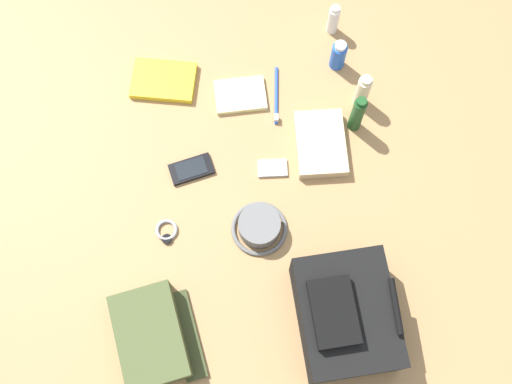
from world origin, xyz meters
TOP-DOWN VIEW (x-y plane):
  - ground_plane at (0.00, 0.00)m, footprint 2.64×2.02m
  - backpack at (0.36, 0.19)m, footprint 0.31×0.25m
  - toiletry_pouch at (0.36, -0.30)m, footprint 0.27×0.24m
  - bucket_hat at (0.10, -0.00)m, footprint 0.16×0.16m
  - toothpaste_tube at (-0.53, 0.29)m, footprint 0.03×0.03m
  - deodorant_spray at (-0.40, 0.29)m, footprint 0.05×0.05m
  - lotion_bottle at (-0.27, 0.34)m, footprint 0.04×0.04m
  - shampoo_bottle at (-0.19, 0.31)m, footprint 0.04×0.04m
  - paperback_novel at (-0.39, -0.24)m, footprint 0.16×0.21m
  - cell_phone at (-0.10, -0.18)m, footprint 0.09×0.13m
  - media_player at (-0.08, 0.05)m, footprint 0.06×0.09m
  - wristwatch at (0.08, -0.26)m, footprint 0.07×0.06m
  - toothbrush at (-0.30, 0.09)m, footprint 0.19×0.03m
  - notepad at (-0.32, -0.02)m, footprint 0.11×0.15m
  - folded_towel at (-0.14, 0.20)m, footprint 0.20×0.15m

SIDE VIEW (x-z plane):
  - ground_plane at x=0.00m, z-range -0.02..0.00m
  - media_player at x=-0.08m, z-range 0.00..0.01m
  - wristwatch at x=0.08m, z-range 0.00..0.01m
  - toothbrush at x=-0.30m, z-range 0.00..0.02m
  - cell_phone at x=-0.10m, z-range 0.00..0.01m
  - notepad at x=-0.32m, z-range 0.00..0.02m
  - paperback_novel at x=-0.39m, z-range 0.00..0.02m
  - folded_towel at x=-0.14m, z-range 0.00..0.04m
  - bucket_hat at x=0.10m, z-range 0.00..0.05m
  - toiletry_pouch at x=0.36m, z-range 0.00..0.08m
  - deodorant_spray at x=-0.40m, z-range 0.00..0.10m
  - toothpaste_tube at x=-0.53m, z-range 0.00..0.11m
  - lotion_bottle at x=-0.27m, z-range 0.00..0.13m
  - backpack at x=0.36m, z-range -0.01..0.16m
  - shampoo_bottle at x=-0.19m, z-range 0.00..0.15m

